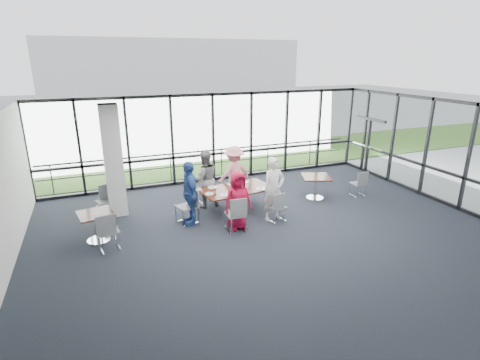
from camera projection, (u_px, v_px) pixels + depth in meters
name	position (u px, v px, depth m)	size (l,w,h in m)	color
floor	(274.00, 236.00, 9.67)	(12.00, 10.00, 0.02)	#1E202C
ceiling	(278.00, 111.00, 8.67)	(12.00, 10.00, 0.04)	white
wall_front	(454.00, 288.00, 4.76)	(12.00, 0.10, 3.20)	silver
curtain_wall_back	(213.00, 138.00, 13.58)	(12.00, 0.10, 3.20)	white
curtain_wall_right	(453.00, 154.00, 11.28)	(0.10, 10.00, 3.20)	white
exit_door	(368.00, 146.00, 14.76)	(0.12, 1.60, 2.10)	black
structural_column	(113.00, 161.00, 10.55)	(0.50, 0.50, 3.20)	white
apron	(183.00, 151.00, 18.50)	(80.00, 70.00, 0.02)	gray
grass_strip	(193.00, 160.00, 16.73)	(80.00, 5.00, 0.01)	#366224
hangar_main	(169.00, 71.00, 38.37)	(24.00, 10.00, 6.00)	#BBBEC2
guard_rail	(209.00, 163.00, 14.46)	(0.06, 0.06, 12.00)	#2D2D33
main_table	(236.00, 192.00, 10.94)	(2.20, 1.40, 0.75)	#3A1008
side_table_left	(96.00, 218.00, 9.22)	(0.94, 0.94, 0.75)	#3A1008
side_table_right	(316.00, 180.00, 12.05)	(1.11, 1.11, 0.75)	#3A1008
diner_near_left	(238.00, 200.00, 9.89)	(0.77, 0.50, 1.58)	#AF0C2F
diner_near_right	(274.00, 189.00, 10.38)	(0.66, 0.48, 1.81)	silver
diner_far_left	(205.00, 179.00, 11.31)	(0.86, 0.53, 1.77)	slate
diner_far_right	(234.00, 173.00, 11.86)	(1.14, 0.59, 1.77)	pink
diner_end	(190.00, 193.00, 10.14)	(1.04, 0.57, 1.78)	#2C4D95
chair_main_nl	(235.00, 214.00, 9.79)	(0.47, 0.47, 0.95)	gray
chair_main_nr	(277.00, 207.00, 10.43)	(0.41, 0.41, 0.84)	gray
chair_main_fl	(207.00, 189.00, 11.71)	(0.46, 0.46, 0.95)	gray
chair_main_fr	(235.00, 186.00, 12.01)	(0.44, 0.44, 0.90)	gray
chair_main_end	(187.00, 207.00, 10.29)	(0.47, 0.47, 0.97)	gray
chair_spare_la	(108.00, 231.00, 8.84)	(0.46, 0.46, 0.95)	gray
chair_spare_lb	(105.00, 202.00, 10.77)	(0.43, 0.43, 0.87)	gray
chair_spare_r	(358.00, 184.00, 12.36)	(0.41, 0.41, 0.84)	gray
plate_nl	(225.00, 195.00, 10.35)	(0.26, 0.26, 0.01)	white
plate_nr	(261.00, 189.00, 10.85)	(0.27, 0.27, 0.01)	white
plate_fl	(212.00, 187.00, 10.99)	(0.28, 0.28, 0.01)	white
plate_fr	(244.00, 182.00, 11.42)	(0.26, 0.26, 0.01)	white
plate_end	(209.00, 194.00, 10.45)	(0.25, 0.25, 0.01)	white
tumbler_a	(231.00, 191.00, 10.53)	(0.06, 0.06, 0.13)	white
tumbler_b	(249.00, 186.00, 10.88)	(0.07, 0.07, 0.14)	white
tumbler_c	(233.00, 183.00, 11.12)	(0.07, 0.07, 0.14)	white
tumbler_d	(215.00, 192.00, 10.40)	(0.08, 0.08, 0.15)	white
menu_a	(238.00, 194.00, 10.47)	(0.30, 0.21, 0.00)	silver
menu_b	(266.00, 187.00, 11.04)	(0.33, 0.23, 0.00)	silver
menu_c	(234.00, 184.00, 11.28)	(0.30, 0.21, 0.00)	silver
condiment_caddy	(239.00, 187.00, 10.97)	(0.10, 0.07, 0.04)	black
ketchup_bottle	(237.00, 184.00, 10.97)	(0.06, 0.06, 0.18)	#AB1407
green_bottle	(239.00, 183.00, 11.02)	(0.05, 0.05, 0.20)	#287841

